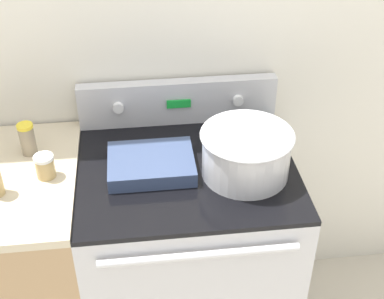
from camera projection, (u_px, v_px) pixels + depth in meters
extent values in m
cube|color=silver|center=(175.00, 29.00, 1.92)|extent=(8.00, 0.05, 2.50)
cube|color=#BCBCC1|center=(187.00, 260.00, 2.10)|extent=(0.75, 0.64, 0.88)
cube|color=black|center=(187.00, 169.00, 1.84)|extent=(0.75, 0.64, 0.02)
cylinder|color=silver|center=(199.00, 255.00, 1.60)|extent=(0.61, 0.02, 0.02)
cube|color=#BCBCC1|center=(178.00, 102.00, 2.02)|extent=(0.75, 0.05, 0.17)
cylinder|color=white|center=(118.00, 108.00, 1.97)|extent=(0.04, 0.02, 0.04)
cylinder|color=white|center=(238.00, 101.00, 2.01)|extent=(0.04, 0.02, 0.04)
cube|color=green|center=(179.00, 104.00, 1.99)|extent=(0.09, 0.01, 0.03)
cube|color=tan|center=(10.00, 276.00, 2.03)|extent=(0.61, 0.64, 0.88)
cylinder|color=silver|center=(246.00, 154.00, 1.76)|extent=(0.29, 0.29, 0.16)
torus|color=silver|center=(247.00, 135.00, 1.71)|extent=(0.31, 0.31, 0.01)
cylinder|color=beige|center=(247.00, 138.00, 1.72)|extent=(0.27, 0.27, 0.02)
cube|color=#38476B|center=(151.00, 164.00, 1.80)|extent=(0.29, 0.22, 0.05)
cube|color=beige|center=(151.00, 161.00, 1.80)|extent=(0.25, 0.20, 0.03)
cylinder|color=teal|center=(274.00, 126.00, 2.03)|extent=(0.01, 0.23, 0.01)
sphere|color=teal|center=(282.00, 137.00, 1.93)|extent=(0.06, 0.06, 0.06)
cylinder|color=tan|center=(45.00, 168.00, 1.75)|extent=(0.06, 0.06, 0.07)
cylinder|color=white|center=(43.00, 158.00, 1.73)|extent=(0.06, 0.06, 0.01)
cylinder|color=gray|center=(28.00, 140.00, 1.85)|extent=(0.05, 0.05, 0.11)
cylinder|color=yellow|center=(25.00, 126.00, 1.81)|extent=(0.06, 0.06, 0.01)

